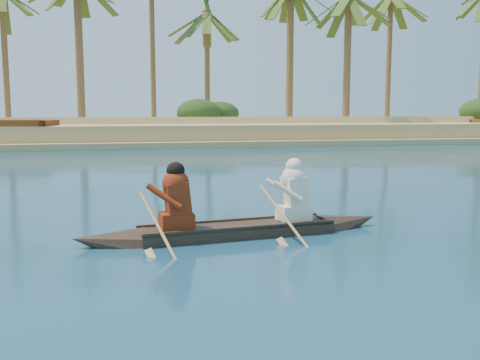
{
  "coord_description": "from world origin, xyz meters",
  "views": [
    {
      "loc": [
        1.35,
        -8.72,
        2.16
      ],
      "look_at": [
        3.93,
        2.45,
        0.68
      ],
      "focal_mm": 40.0,
      "sensor_mm": 36.0,
      "label": 1
    }
  ],
  "objects": [
    {
      "name": "palm_grove",
      "position": [
        0.0,
        35.0,
        8.0
      ],
      "size": [
        110.0,
        14.0,
        16.0
      ],
      "primitive_type": null,
      "color": "#43571F",
      "rests_on": "ground"
    },
    {
      "name": "ground",
      "position": [
        0.0,
        0.0,
        0.0
      ],
      "size": [
        160.0,
        160.0,
        0.0
      ],
      "primitive_type": "plane",
      "color": "#0C3650",
      "rests_on": "ground"
    },
    {
      "name": "sandy_embankment",
      "position": [
        0.0,
        46.89,
        0.53
      ],
      "size": [
        150.0,
        51.0,
        1.5
      ],
      "color": "tan",
      "rests_on": "ground"
    },
    {
      "name": "shrub_cluster",
      "position": [
        0.0,
        31.5,
        1.2
      ],
      "size": [
        100.0,
        6.0,
        2.4
      ],
      "primitive_type": null,
      "color": "#1A3914",
      "rests_on": "ground"
    },
    {
      "name": "canoe",
      "position": [
        3.35,
        0.18,
        0.29
      ],
      "size": [
        5.59,
        1.33,
        1.53
      ],
      "rotation": [
        0.0,
        0.0,
        0.11
      ],
      "color": "#392B1F",
      "rests_on": "ground"
    }
  ]
}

